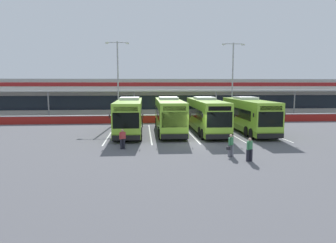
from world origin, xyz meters
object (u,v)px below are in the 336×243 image
Objects in this scene: coach_bus_leftmost at (129,116)px; pedestrian_near_bin at (123,138)px; lamp_post_west at (118,76)px; coach_bus_left_centre at (169,116)px; coach_bus_right_centre at (248,115)px; lamp_post_centre at (233,76)px; pedestrian_in_dark_coat at (250,149)px; coach_bus_centre at (206,116)px; pedestrian_with_handbag at (231,145)px.

coach_bus_leftmost reaches higher than pedestrian_near_bin.
lamp_post_west is (-1.96, 10.48, 4.50)m from coach_bus_leftmost.
coach_bus_left_centre is at bearing -58.48° from lamp_post_west.
lamp_post_centre reaches higher than coach_bus_right_centre.
lamp_post_centre is at bearing 76.15° from pedestrian_in_dark_coat.
coach_bus_left_centre is at bearing 174.40° from coach_bus_centre.
coach_bus_leftmost is at bearing 88.41° from pedestrian_near_bin.
coach_bus_centre is 7.51× the size of pedestrian_near_bin.
pedestrian_with_handbag is at bearing 119.71° from pedestrian_in_dark_coat.
coach_bus_right_centre is 1.11× the size of lamp_post_west.
coach_bus_leftmost is 1.00× the size of coach_bus_left_centre.
coach_bus_left_centre reaches higher than pedestrian_near_bin.
pedestrian_near_bin is at bearing 158.29° from pedestrian_with_handbag.
coach_bus_left_centre is 4.00m from coach_bus_centre.
coach_bus_leftmost is at bearing 179.37° from coach_bus_right_centre.
coach_bus_right_centre is at bearing 70.99° from pedestrian_in_dark_coat.
lamp_post_centre is at bearing 0.33° from lamp_post_west.
coach_bus_leftmost and coach_bus_right_centre have the same top height.
pedestrian_near_bin is 19.43m from lamp_post_west.
coach_bus_centre is at bearing -5.60° from coach_bus_left_centre.
coach_bus_left_centre is at bearing 108.15° from pedestrian_in_dark_coat.
coach_bus_leftmost reaches higher than pedestrian_with_handbag.
lamp_post_west is 16.27m from lamp_post_centre.
pedestrian_with_handbag is (-5.20, -11.12, -0.93)m from coach_bus_right_centre.
coach_bus_left_centre reaches higher than pedestrian_in_dark_coat.
pedestrian_with_handbag is 1.73m from pedestrian_in_dark_coat.
pedestrian_near_bin is (-0.23, -8.10, -0.91)m from coach_bus_leftmost.
pedestrian_with_handbag is at bearing -21.71° from pedestrian_near_bin.
coach_bus_right_centre is at bearing -35.54° from lamp_post_west.
coach_bus_left_centre is 9.60m from pedestrian_near_bin.
coach_bus_centre is (3.98, -0.39, 0.00)m from coach_bus_left_centre.
pedestrian_in_dark_coat is (4.29, -13.08, -0.91)m from coach_bus_left_centre.
pedestrian_with_handbag is 23.45m from lamp_post_centre.
lamp_post_west reaches higher than pedestrian_in_dark_coat.
coach_bus_centre is 11.72m from pedestrian_near_bin.
pedestrian_near_bin is at bearing -136.51° from coach_bus_centre.
pedestrian_in_dark_coat is 1.00× the size of pedestrian_near_bin.
lamp_post_west reaches higher than pedestrian_with_handbag.
pedestrian_with_handbag is (7.70, -11.26, -0.93)m from coach_bus_leftmost.
pedestrian_in_dark_coat is at bearing -27.92° from pedestrian_near_bin.
pedestrian_near_bin is at bearing -91.59° from coach_bus_leftmost.
coach_bus_leftmost is at bearing -175.66° from coach_bus_left_centre.
pedestrian_in_dark_coat is 0.15× the size of lamp_post_west.
lamp_post_west is at bearing 114.35° from pedestrian_in_dark_coat.
coach_bus_right_centre is 12.31m from pedestrian_with_handbag.
pedestrian_with_handbag is at bearing -55.62° from coach_bus_leftmost.
pedestrian_in_dark_coat is at bearing -103.85° from lamp_post_centre.
pedestrian_in_dark_coat is (0.31, -12.69, -0.91)m from coach_bus_centre.
lamp_post_centre is (14.54, 18.68, 5.42)m from pedestrian_near_bin.
pedestrian_in_dark_coat is 24.63m from lamp_post_centre.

